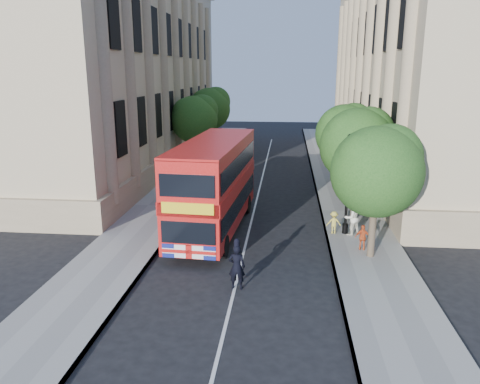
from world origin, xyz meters
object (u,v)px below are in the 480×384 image
(police_constable, at_px, (237,267))
(woman_pedestrian, at_px, (352,218))
(box_van, at_px, (223,172))
(double_decker_bus, at_px, (214,183))
(lamp_post, at_px, (347,188))

(police_constable, height_order, woman_pedestrian, woman_pedestrian)
(box_van, relative_size, woman_pedestrian, 3.04)
(woman_pedestrian, bearing_deg, police_constable, 20.82)
(police_constable, relative_size, woman_pedestrian, 0.99)
(police_constable, xyz_separation_m, woman_pedestrian, (5.20, 6.42, 0.12))
(double_decker_bus, bearing_deg, police_constable, -70.38)
(box_van, height_order, woman_pedestrian, box_van)
(lamp_post, xyz_separation_m, police_constable, (-4.92, -6.61, -1.60))
(lamp_post, height_order, police_constable, lamp_post)
(double_decker_bus, relative_size, police_constable, 5.73)
(woman_pedestrian, bearing_deg, double_decker_bus, -32.26)
(double_decker_bus, distance_m, woman_pedestrian, 7.27)
(double_decker_bus, xyz_separation_m, box_van, (-0.56, 7.55, -1.07))
(lamp_post, distance_m, woman_pedestrian, 1.52)
(lamp_post, height_order, double_decker_bus, lamp_post)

